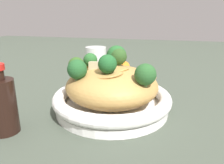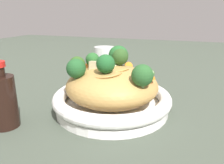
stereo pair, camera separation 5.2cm
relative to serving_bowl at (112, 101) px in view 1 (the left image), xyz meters
The scene contains 9 objects.
ground_plane 0.02m from the serving_bowl, ahead, with size 3.00×3.00×0.00m, color #3F483C.
serving_bowl is the anchor object (origin of this frame).
noodle_heap 0.04m from the serving_bowl, 13.02° to the right, with size 0.22×0.22×0.09m.
broccoli_florets 0.09m from the serving_bowl, 54.33° to the right, with size 0.16×0.21×0.08m.
carrot_coins 0.08m from the serving_bowl, 138.93° to the left, with size 0.13×0.20×0.02m.
zucchini_slices 0.08m from the serving_bowl, 157.24° to the left, with size 0.09×0.15×0.05m.
chicken_chunks 0.10m from the serving_bowl, 147.75° to the right, with size 0.10×0.05×0.03m.
soy_sauce_bottle 0.24m from the serving_bowl, 50.44° to the right, with size 0.05×0.05×0.14m.
drinking_glass 0.30m from the serving_bowl, 154.66° to the right, with size 0.07×0.07×0.11m.
Camera 1 is at (0.48, 0.12, 0.23)m, focal length 35.09 mm.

